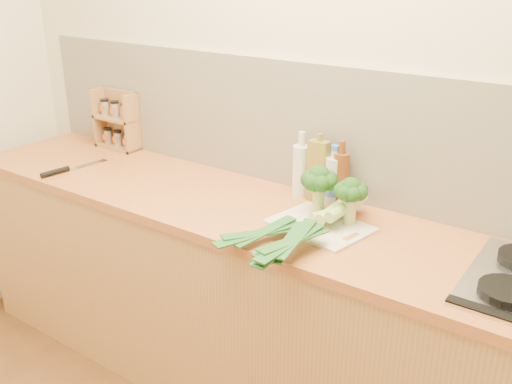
% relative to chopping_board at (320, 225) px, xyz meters
% --- Properties ---
extents(room_shell, '(3.50, 3.50, 3.50)m').
position_rel_chopping_board_xyz_m(room_shell, '(-0.19, 0.29, 0.26)').
color(room_shell, beige).
rests_on(room_shell, ground).
extents(counter, '(3.20, 0.62, 0.90)m').
position_rel_chopping_board_xyz_m(counter, '(-0.19, 0.00, -0.45)').
color(counter, '#AE8848').
rests_on(counter, ground).
extents(chopping_board, '(0.39, 0.32, 0.01)m').
position_rel_chopping_board_xyz_m(chopping_board, '(0.00, 0.00, 0.00)').
color(chopping_board, beige).
rests_on(chopping_board, counter).
extents(broccoli_left, '(0.14, 0.14, 0.19)m').
position_rel_chopping_board_xyz_m(broccoli_left, '(-0.06, 0.09, 0.14)').
color(broccoli_left, '#A4B76B').
rests_on(broccoli_left, chopping_board).
extents(broccoli_right, '(0.12, 0.13, 0.18)m').
position_rel_chopping_board_xyz_m(broccoli_right, '(0.08, 0.07, 0.13)').
color(broccoli_right, '#A4B76B').
rests_on(broccoli_right, chopping_board).
extents(leek_front, '(0.29, 0.61, 0.04)m').
position_rel_chopping_board_xyz_m(leek_front, '(-0.03, -0.03, 0.03)').
color(leek_front, white).
rests_on(leek_front, chopping_board).
extents(leek_mid, '(0.10, 0.67, 0.04)m').
position_rel_chopping_board_xyz_m(leek_mid, '(0.02, -0.05, 0.05)').
color(leek_mid, white).
rests_on(leek_mid, chopping_board).
extents(leek_back, '(0.11, 0.67, 0.04)m').
position_rel_chopping_board_xyz_m(leek_back, '(0.06, -0.05, 0.06)').
color(leek_back, white).
rests_on(leek_back, chopping_board).
extents(chefs_knife, '(0.07, 0.35, 0.03)m').
position_rel_chopping_board_xyz_m(chefs_knife, '(-1.26, -0.17, 0.00)').
color(chefs_knife, silver).
rests_on(chefs_knife, counter).
extents(spice_rack, '(0.25, 0.10, 0.30)m').
position_rel_chopping_board_xyz_m(spice_rack, '(-1.33, 0.25, 0.13)').
color(spice_rack, '#A06D44').
rests_on(spice_rack, counter).
extents(oil_tin, '(0.08, 0.05, 0.28)m').
position_rel_chopping_board_xyz_m(oil_tin, '(-0.14, 0.22, 0.12)').
color(oil_tin, olive).
rests_on(oil_tin, counter).
extents(glass_bottle, '(0.07, 0.07, 0.27)m').
position_rel_chopping_board_xyz_m(glass_bottle, '(-0.22, 0.23, 0.11)').
color(glass_bottle, silver).
rests_on(glass_bottle, counter).
extents(amber_bottle, '(0.06, 0.06, 0.27)m').
position_rel_chopping_board_xyz_m(amber_bottle, '(-0.04, 0.23, 0.11)').
color(amber_bottle, brown).
rests_on(amber_bottle, counter).
extents(water_bottle, '(0.08, 0.08, 0.22)m').
position_rel_chopping_board_xyz_m(water_bottle, '(-0.07, 0.22, 0.09)').
color(water_bottle, silver).
rests_on(water_bottle, counter).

